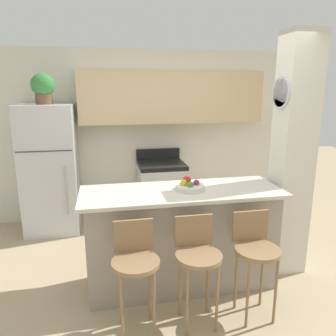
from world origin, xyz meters
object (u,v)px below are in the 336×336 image
Objects in this scene: refrigerator at (50,169)px; bar_stool_right at (255,250)px; stove_range at (162,192)px; bar_stool_left at (135,262)px; fruit_bowl at (189,186)px; bar_stool_mid at (197,255)px; potted_plant_on_fridge at (43,87)px.

bar_stool_right is at bearing -48.23° from refrigerator.
bar_stool_left is (-0.61, -2.27, 0.17)m from stove_range.
refrigerator is at bearing 133.15° from fruit_bowl.
fruit_bowl is at bearing 82.55° from bar_stool_mid.
bar_stool_right is (0.52, 0.00, 0.00)m from bar_stool_mid.
bar_stool_left is at bearing -135.78° from fruit_bowl.
stove_range is at bearing 100.77° from bar_stool_right.
bar_stool_left is 0.52m from bar_stool_mid.
refrigerator is 2.71m from bar_stool_mid.
bar_stool_mid is at bearing 0.00° from bar_stool_left.
potted_plant_on_fridge is at bearing 131.76° from bar_stool_right.
bar_stool_mid is 3.34× the size of fruit_bowl.
potted_plant_on_fridge is at bearing -179.11° from stove_range.
refrigerator is 2.46m from bar_stool_left.
refrigerator is 1.67× the size of stove_range.
fruit_bowl is at bearing 44.22° from bar_stool_left.
refrigerator reaches higher than stove_range.
refrigerator is at bearing -179.10° from stove_range.
refrigerator is 1.89× the size of bar_stool_mid.
stove_range reaches higher than bar_stool_mid.
refrigerator is at bearing 123.43° from bar_stool_mid.
bar_stool_right is 0.85m from fruit_bowl.
fruit_bowl is (0.08, 0.58, 0.43)m from bar_stool_mid.
stove_range is 1.14× the size of bar_stool_mid.
refrigerator is 1.89× the size of bar_stool_left.
potted_plant_on_fridge is at bearing 123.43° from bar_stool_mid.
bar_stool_mid is at bearing -56.57° from potted_plant_on_fridge.
stove_range is 3.80× the size of fruit_bowl.
bar_stool_right is at bearing 0.00° from bar_stool_left.
bar_stool_left is 1.00× the size of bar_stool_right.
refrigerator is at bearing -61.61° from potted_plant_on_fridge.
stove_range is 1.79m from fruit_bowl.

